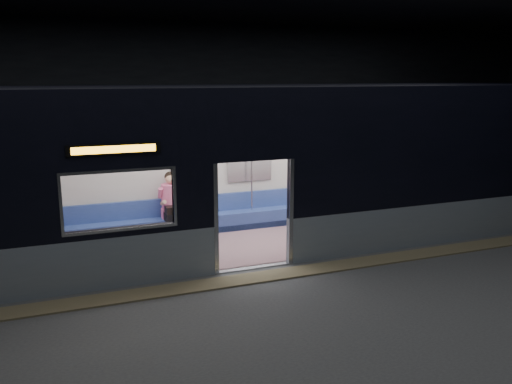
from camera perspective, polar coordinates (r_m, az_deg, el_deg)
station_floor at (r=9.39m, az=2.13°, el=-10.13°), size 24.00×14.00×0.01m
station_envelope at (r=8.68m, az=2.33°, el=12.87°), size 24.00×14.00×5.00m
tactile_strip at (r=9.85m, az=0.84°, el=-8.89°), size 22.80×0.50×0.03m
metro_car at (r=11.19m, az=-3.02°, el=3.38°), size 18.00×3.04×3.35m
passenger at (r=12.08m, az=-8.88°, el=-1.00°), size 0.43×0.74×1.45m
handbag at (r=11.87m, az=-8.75°, el=-1.88°), size 0.32×0.28×0.16m
transit_map at (r=12.79m, az=-0.71°, el=2.84°), size 1.00×0.03×0.65m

